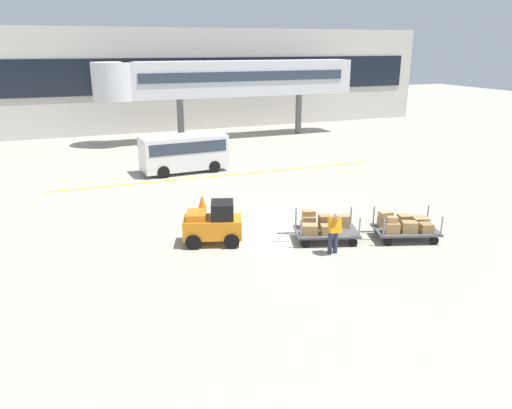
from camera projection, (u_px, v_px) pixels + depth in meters
The scene contains 10 objects.
ground_plane at pixel (279, 229), 19.64m from camera, with size 120.00×120.00×0.00m, color #A8A08E.
apron_lead_line at pixel (222, 176), 27.70m from camera, with size 18.53×0.20×0.01m, color yellow.
terminal_building at pixel (153, 80), 41.37m from camera, with size 50.36×2.51×8.32m.
jet_bridge at pixel (220, 79), 37.36m from camera, with size 19.95×3.00×5.84m.
baggage_tug at pixel (213, 224), 18.02m from camera, with size 2.34×1.76×1.58m.
baggage_cart_lead at pixel (323, 227), 18.39m from camera, with size 3.08×2.05×1.10m.
baggage_cart_middle at pixel (405, 226), 18.49m from camera, with size 3.08×2.05×1.10m.
baggage_handler at pixel (334, 231), 17.05m from camera, with size 0.45×0.47×1.56m.
shuttle_van at pixel (184, 151), 28.20m from camera, with size 4.91×2.23×2.10m.
safety_cone_near at pixel (202, 201), 22.25m from camera, with size 0.36×0.36×0.55m, color #EA590F.
Camera 1 is at (-7.59, -16.78, 6.94)m, focal length 34.82 mm.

